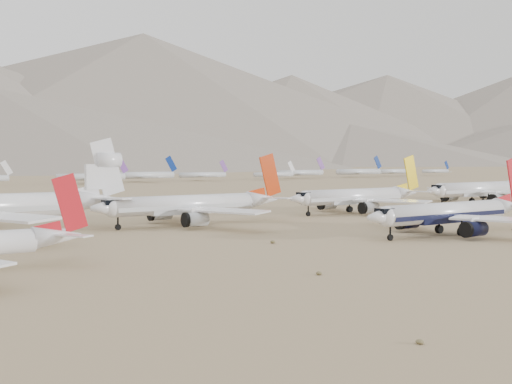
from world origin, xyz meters
TOP-DOWN VIEW (x-y plane):
  - ground at (0.00, 0.00)m, footprint 7000.00×7000.00m
  - main_airliner at (8.42, 5.02)m, footprint 45.72×44.66m
  - row2_navy_widebody at (86.68, 55.13)m, footprint 51.42×50.28m
  - row2_gold_tail at (28.58, 53.90)m, footprint 46.77×45.74m
  - row2_orange_tail at (-26.63, 51.22)m, footprint 47.39×46.36m
  - distant_storage_row at (59.14, 304.68)m, footprint 655.73×56.92m
  - foothills at (526.68, 1100.00)m, footprint 4637.50×1395.00m
  - desert_scrub at (-30.36, -24.48)m, footprint 206.06×121.67m

SIDE VIEW (x-z plane):
  - ground at x=0.00m, z-range 0.00..0.00m
  - desert_scrub at x=-30.36m, z-range -0.03..0.60m
  - main_airliner at x=8.42m, z-range -3.63..12.50m
  - distant_storage_row at x=59.14m, z-range -3.42..12.34m
  - row2_gold_tail at x=28.58m, z-range -3.67..12.98m
  - row2_orange_tail at x=-26.63m, z-range -3.71..13.20m
  - row2_navy_widebody at x=86.68m, z-range -4.04..14.25m
  - foothills at x=526.68m, z-range -10.35..144.65m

